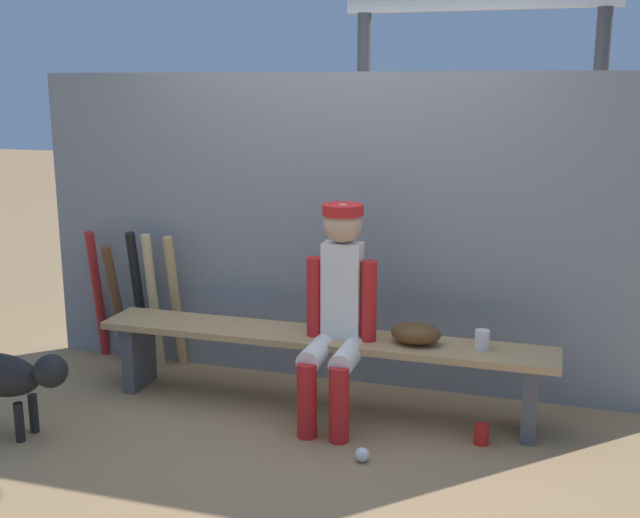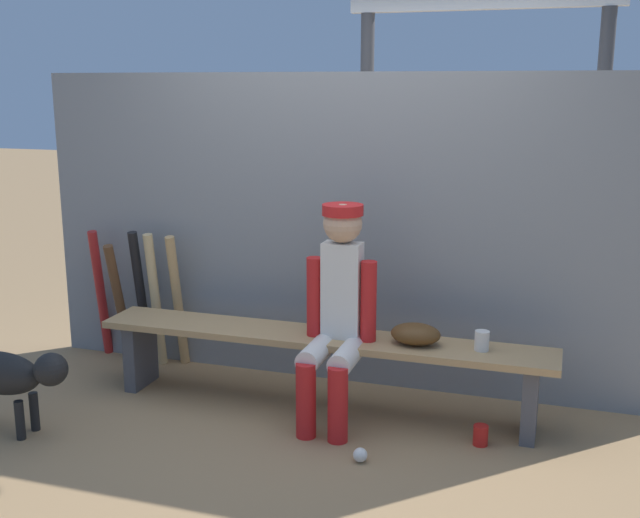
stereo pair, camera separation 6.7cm
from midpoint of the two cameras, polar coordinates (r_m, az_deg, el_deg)
name	(u,v)px [view 2 (the right image)]	position (r m, az deg, el deg)	size (l,w,h in m)	color
ground_plane	(320,408)	(4.67, 0.42, -10.95)	(30.00, 30.00, 0.00)	#9E7A51
chainlink_fence	(344,232)	(4.83, 2.18, 1.98)	(4.13, 0.03, 1.95)	gray
dugout_bench	(320,350)	(4.54, 0.43, -6.74)	(2.70, 0.36, 0.46)	tan
player_seated	(337,307)	(4.31, 1.69, -3.58)	(0.41, 0.55, 1.23)	silver
baseball_glove	(416,334)	(4.36, 7.51, -5.51)	(0.28, 0.20, 0.12)	#593819
bat_wood_tan	(178,301)	(5.27, -10.10, -3.09)	(0.06, 0.06, 0.92)	tan
bat_wood_natural	(156,300)	(5.30, -11.69, -3.00)	(0.06, 0.06, 0.93)	tan
bat_aluminum_black	(141,298)	(5.37, -12.70, -2.80)	(0.06, 0.06, 0.94)	black
bat_wood_dark	(120,303)	(5.43, -14.22, -3.17)	(0.06, 0.06, 0.86)	brown
bat_aluminum_red	(101,293)	(5.58, -15.54, -2.46)	(0.06, 0.06, 0.92)	#B22323
baseball	(360,455)	(4.07, 3.47, -14.23)	(0.07, 0.07, 0.07)	white
cup_on_ground	(481,435)	(4.31, 12.21, -12.59)	(0.08, 0.08, 0.11)	red
cup_on_bench	(482,341)	(4.33, 12.29, -5.91)	(0.08, 0.08, 0.11)	silver
dog	(8,375)	(4.57, -21.64, -7.95)	(0.84, 0.20, 0.49)	black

